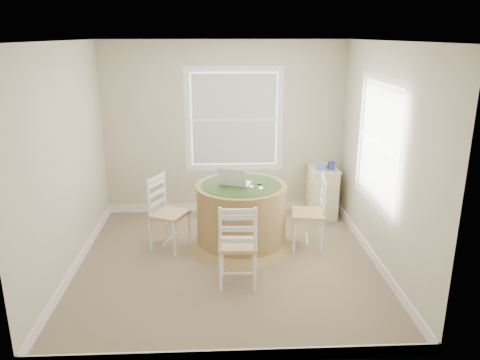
{
  "coord_description": "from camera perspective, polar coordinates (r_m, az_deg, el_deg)",
  "views": [
    {
      "loc": [
        -0.09,
        -5.13,
        2.67
      ],
      "look_at": [
        0.17,
        0.45,
        0.92
      ],
      "focal_mm": 35.0,
      "sensor_mm": 36.0,
      "label": 1
    }
  ],
  "objects": [
    {
      "name": "tissue_box",
      "position": [
        6.98,
        9.8,
        1.62
      ],
      "size": [
        0.12,
        0.12,
        0.1
      ],
      "primitive_type": "cube",
      "rotation": [
        0.0,
        0.0,
        0.0
      ],
      "color": "#556DC2",
      "rests_on": "corner_chest"
    },
    {
      "name": "cup_cream",
      "position": [
        7.19,
        9.7,
        2.06
      ],
      "size": [
        0.07,
        0.07,
        0.09
      ],
      "primitive_type": "cylinder",
      "color": "beige",
      "rests_on": "corner_chest"
    },
    {
      "name": "room",
      "position": [
        5.47,
        0.07,
        2.88
      ],
      "size": [
        3.64,
        3.64,
        2.64
      ],
      "color": "#847054",
      "rests_on": "ground"
    },
    {
      "name": "corner_chest",
      "position": [
        7.21,
        9.94,
        -1.43
      ],
      "size": [
        0.42,
        0.57,
        0.76
      ],
      "rotation": [
        0.0,
        0.0,
        0.0
      ],
      "color": "beige",
      "rests_on": "ground"
    },
    {
      "name": "mouse",
      "position": [
        5.82,
        1.39,
        -0.85
      ],
      "size": [
        0.08,
        0.12,
        0.04
      ],
      "primitive_type": "ellipsoid",
      "rotation": [
        0.0,
        0.0,
        -0.17
      ],
      "color": "white",
      "rests_on": "round_table"
    },
    {
      "name": "box_blue",
      "position": [
        7.01,
        11.06,
        1.7
      ],
      "size": [
        0.08,
        0.08,
        0.12
      ],
      "primitive_type": "cube",
      "rotation": [
        0.0,
        0.0,
        0.0
      ],
      "color": "navy",
      "rests_on": "corner_chest"
    },
    {
      "name": "box_yellow",
      "position": [
        7.13,
        10.51,
        1.77
      ],
      "size": [
        0.15,
        0.1,
        0.06
      ],
      "primitive_type": "cube",
      "rotation": [
        0.0,
        0.0,
        0.0
      ],
      "color": "#DEDE4E",
      "rests_on": "corner_chest"
    },
    {
      "name": "round_table",
      "position": [
        6.07,
        0.15,
        -4.03
      ],
      "size": [
        1.35,
        1.35,
        0.84
      ],
      "rotation": [
        0.0,
        0.0,
        -0.17
      ],
      "color": "olive",
      "rests_on": "ground"
    },
    {
      "name": "chair_left",
      "position": [
        6.06,
        -8.62,
        -4.07
      ],
      "size": [
        0.54,
        0.55,
        0.95
      ],
      "primitive_type": null,
      "rotation": [
        0.0,
        0.0,
        1.12
      ],
      "color": "white",
      "rests_on": "ground"
    },
    {
      "name": "chair_right",
      "position": [
        6.06,
        8.29,
        -4.03
      ],
      "size": [
        0.45,
        0.47,
        0.95
      ],
      "primitive_type": null,
      "rotation": [
        0.0,
        0.0,
        -1.71
      ],
      "color": "white",
      "rests_on": "ground"
    },
    {
      "name": "laptop",
      "position": [
        5.94,
        -0.65,
        -0.24
      ],
      "size": [
        0.45,
        0.42,
        0.25
      ],
      "rotation": [
        0.0,
        0.0,
        2.8
      ],
      "color": "white",
      "rests_on": "round_table"
    },
    {
      "name": "keys",
      "position": [
        5.95,
        2.35,
        -0.51
      ],
      "size": [
        0.07,
        0.06,
        0.02
      ],
      "primitive_type": "cube",
      "rotation": [
        0.0,
        0.0,
        -0.17
      ],
      "color": "black",
      "rests_on": "round_table"
    },
    {
      "name": "chair_near",
      "position": [
        5.15,
        -0.27,
        -7.85
      ],
      "size": [
        0.44,
        0.42,
        0.95
      ],
      "primitive_type": null,
      "rotation": [
        0.0,
        0.0,
        3.1
      ],
      "color": "white",
      "rests_on": "ground"
    },
    {
      "name": "phone",
      "position": [
        5.8,
        2.57,
        -1.04
      ],
      "size": [
        0.06,
        0.1,
        0.02
      ],
      "primitive_type": "cube",
      "rotation": [
        0.0,
        0.0,
        -0.17
      ],
      "color": "#B7BABF",
      "rests_on": "round_table"
    }
  ]
}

